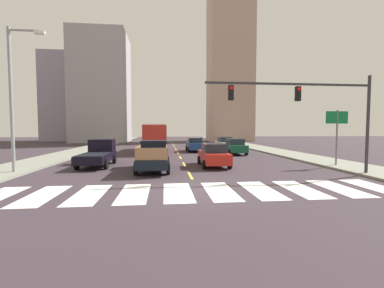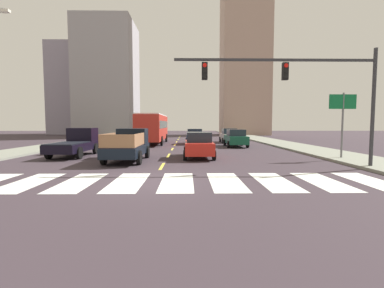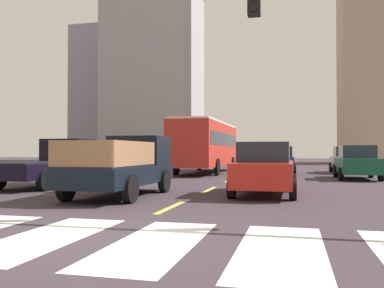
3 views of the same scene
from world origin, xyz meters
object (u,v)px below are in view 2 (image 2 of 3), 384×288
pickup_dark (77,143)px  sedan_far (195,136)px  sedan_near_left (199,145)px  sedan_near_right (229,135)px  pickup_stakebed (129,145)px  traffic_signal_gantry (309,84)px  direction_sign_green (343,112)px  sedan_mid (236,138)px  city_bus (153,127)px

pickup_dark → sedan_far: bearing=50.6°
sedan_near_left → sedan_near_right: same height
pickup_stakebed → traffic_signal_gantry: traffic_signal_gantry is taller
traffic_signal_gantry → direction_sign_green: traffic_signal_gantry is taller
sedan_near_left → sedan_mid: (4.05, 8.88, 0.00)m
pickup_stakebed → pickup_dark: bearing=151.6°
pickup_dark → sedan_far: 14.21m
direction_sign_green → sedan_near_left: bearing=172.3°
pickup_dark → sedan_near_right: bearing=44.8°
pickup_dark → city_bus: size_ratio=0.48×
pickup_dark → sedan_mid: 14.76m
traffic_signal_gantry → pickup_dark: bearing=156.5°
pickup_stakebed → sedan_mid: (8.48, 10.00, -0.08)m
sedan_near_left → sedan_far: (0.05, 12.65, 0.00)m
pickup_stakebed → traffic_signal_gantry: (9.70, -3.51, 3.30)m
sedan_near_left → sedan_near_right: bearing=73.5°
sedan_mid → traffic_signal_gantry: size_ratio=0.44×
sedan_far → direction_sign_green: bearing=-59.1°
sedan_near_left → pickup_dark: bearing=170.0°
pickup_stakebed → direction_sign_green: bearing=2.2°
pickup_stakebed → direction_sign_green: (13.37, -0.10, 2.10)m
sedan_far → traffic_signal_gantry: traffic_signal_gantry is taller
sedan_mid → pickup_stakebed: bearing=-130.7°
pickup_stakebed → sedan_near_left: (4.43, 1.12, -0.08)m
sedan_near_left → sedan_near_right: (4.32, 15.03, 0.00)m
city_bus → direction_sign_green: size_ratio=2.57×
pickup_dark → sedan_mid: (12.76, 7.42, -0.06)m
pickup_dark → sedan_far: (8.76, 11.19, -0.06)m
city_bus → direction_sign_green: (13.64, -14.42, 1.08)m
sedan_near_left → direction_sign_green: direction_sign_green is taller
pickup_stakebed → city_bus: size_ratio=0.48×
city_bus → sedan_mid: 9.82m
pickup_stakebed → sedan_far: pickup_stakebed is taller
pickup_stakebed → sedan_far: (4.47, 13.77, -0.08)m
sedan_mid → sedan_near_right: (0.26, 6.15, 0.00)m
city_bus → sedan_mid: city_bus is taller
direction_sign_green → city_bus: bearing=133.4°
pickup_dark → traffic_signal_gantry: size_ratio=0.52×
pickup_stakebed → sedan_near_left: 4.57m
pickup_dark → direction_sign_green: (17.66, -2.68, 2.11)m
city_bus → sedan_near_right: size_ratio=2.45×
pickup_dark → sedan_far: pickup_dark is taller
direction_sign_green → traffic_signal_gantry: bearing=-137.1°
sedan_near_right → city_bus: bearing=-167.6°
sedan_mid → traffic_signal_gantry: 13.97m
sedan_near_left → sedan_near_right: 15.64m
sedan_far → traffic_signal_gantry: size_ratio=0.44×
sedan_near_right → traffic_signal_gantry: 19.96m
direction_sign_green → sedan_far: bearing=122.7°
city_bus → sedan_mid: (8.75, -4.33, -1.09)m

